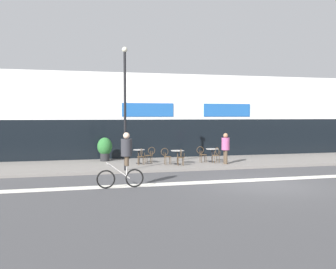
% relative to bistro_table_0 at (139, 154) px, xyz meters
% --- Properties ---
extents(ground_plane, '(120.00, 120.00, 0.00)m').
position_rel_bistro_table_0_xyz_m(ground_plane, '(3.74, -7.27, -0.67)').
color(ground_plane, '#424244').
extents(sidewalk_slab, '(40.00, 5.50, 0.12)m').
position_rel_bistro_table_0_xyz_m(sidewalk_slab, '(3.74, -0.02, -0.61)').
color(sidewalk_slab, slate).
rests_on(sidewalk_slab, ground).
extents(storefront_facade, '(40.00, 4.06, 5.41)m').
position_rel_bistro_table_0_xyz_m(storefront_facade, '(3.74, 4.69, 2.03)').
color(storefront_facade, silver).
rests_on(storefront_facade, ground).
extents(bike_lane_stripe, '(36.00, 0.70, 0.01)m').
position_rel_bistro_table_0_xyz_m(bike_lane_stripe, '(3.74, -6.03, -0.66)').
color(bike_lane_stripe, silver).
rests_on(bike_lane_stripe, ground).
extents(bistro_table_0, '(0.64, 0.64, 0.77)m').
position_rel_bistro_table_0_xyz_m(bistro_table_0, '(0.00, 0.00, 0.00)').
color(bistro_table_0, black).
rests_on(bistro_table_0, sidewalk_slab).
extents(bistro_table_1, '(0.72, 0.72, 0.76)m').
position_rel_bistro_table_0_xyz_m(bistro_table_1, '(1.95, -0.89, -0.00)').
color(bistro_table_1, black).
rests_on(bistro_table_1, sidewalk_slab).
extents(bistro_table_2, '(0.71, 0.71, 0.76)m').
position_rel_bistro_table_0_xyz_m(bistro_table_2, '(4.17, -0.36, -0.00)').
color(bistro_table_2, black).
rests_on(bistro_table_2, sidewalk_slab).
extents(cafe_chair_0_near, '(0.40, 0.58, 0.90)m').
position_rel_bistro_table_0_xyz_m(cafe_chair_0_near, '(-0.00, -0.63, -0.03)').
color(cafe_chair_0_near, '#4C3823').
rests_on(cafe_chair_0_near, sidewalk_slab).
extents(cafe_chair_0_side, '(0.59, 0.44, 0.90)m').
position_rel_bistro_table_0_xyz_m(cafe_chair_0_side, '(0.63, 0.01, -0.03)').
color(cafe_chair_0_side, '#4C3823').
rests_on(cafe_chair_0_side, sidewalk_slab).
extents(cafe_chair_1_near, '(0.44, 0.59, 0.90)m').
position_rel_bistro_table_0_xyz_m(cafe_chair_1_near, '(1.94, -1.52, -0.03)').
color(cafe_chair_1_near, '#4C3823').
rests_on(cafe_chair_1_near, sidewalk_slab).
extents(cafe_chair_1_side, '(0.58, 0.40, 0.90)m').
position_rel_bistro_table_0_xyz_m(cafe_chair_1_side, '(1.33, -0.89, -0.03)').
color(cafe_chair_1_side, '#4C3823').
rests_on(cafe_chair_1_side, sidewalk_slab).
extents(cafe_chair_2_near, '(0.44, 0.59, 0.90)m').
position_rel_bistro_table_0_xyz_m(cafe_chair_2_near, '(4.18, -0.98, -0.03)').
color(cafe_chair_2_near, '#4C3823').
rests_on(cafe_chair_2_near, sidewalk_slab).
extents(cafe_chair_2_side, '(0.59, 0.42, 0.90)m').
position_rel_bistro_table_0_xyz_m(cafe_chair_2_side, '(3.54, -0.36, -0.03)').
color(cafe_chair_2_side, '#4C3823').
rests_on(cafe_chair_2_side, sidewalk_slab).
extents(planter_pot, '(0.86, 0.86, 1.37)m').
position_rel_bistro_table_0_xyz_m(planter_pot, '(-1.70, 1.68, 0.21)').
color(planter_pot, '#232326').
rests_on(planter_pot, sidewalk_slab).
extents(lamp_post, '(0.26, 0.26, 5.92)m').
position_rel_bistro_table_0_xyz_m(lamp_post, '(-1.15, -2.51, 2.83)').
color(lamp_post, black).
rests_on(lamp_post, sidewalk_slab).
extents(cyclist_0, '(1.81, 0.48, 2.13)m').
position_rel_bistro_table_0_xyz_m(cyclist_0, '(-1.76, -6.38, 0.54)').
color(cyclist_0, black).
rests_on(cyclist_0, ground).
extents(pedestrian_near_end, '(0.44, 0.44, 1.69)m').
position_rel_bistro_table_0_xyz_m(pedestrian_near_end, '(4.53, -1.43, 0.46)').
color(pedestrian_near_end, '#4C3D2D').
rests_on(pedestrian_near_end, sidewalk_slab).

